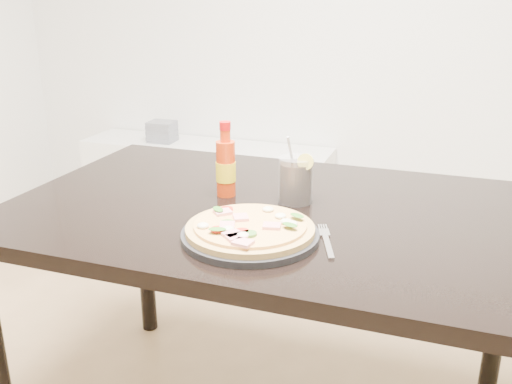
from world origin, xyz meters
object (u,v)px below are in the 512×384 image
(dining_table, at_px, (271,235))
(fork, at_px, (326,240))
(plate, at_px, (250,235))
(media_console, at_px, (206,187))
(hot_sauce_bottle, at_px, (226,167))
(pizza, at_px, (250,228))
(cola_cup, at_px, (296,181))

(dining_table, bearing_deg, fork, -42.01)
(plate, height_order, media_console, plate)
(plate, xyz_separation_m, media_console, (-0.86, 1.63, -0.51))
(dining_table, distance_m, fork, 0.27)
(hot_sauce_bottle, xyz_separation_m, fork, (0.34, -0.21, -0.08))
(plate, relative_size, hot_sauce_bottle, 1.52)
(pizza, bearing_deg, cola_cup, 83.38)
(dining_table, relative_size, fork, 7.65)
(pizza, bearing_deg, fork, 15.47)
(fork, relative_size, media_console, 0.13)
(dining_table, distance_m, plate, 0.24)
(fork, bearing_deg, media_console, 103.63)
(dining_table, distance_m, hot_sauce_bottle, 0.23)
(fork, bearing_deg, pizza, 175.95)
(hot_sauce_bottle, xyz_separation_m, cola_cup, (0.20, 0.01, -0.02))
(pizza, distance_m, media_console, 1.92)
(cola_cup, xyz_separation_m, fork, (0.14, -0.23, -0.06))
(plate, relative_size, media_console, 0.23)
(dining_table, height_order, pizza, pizza)
(hot_sauce_bottle, relative_size, fork, 1.15)
(hot_sauce_bottle, bearing_deg, cola_cup, 4.20)
(plate, distance_m, fork, 0.18)
(dining_table, relative_size, cola_cup, 7.56)
(plate, height_order, fork, plate)
(plate, xyz_separation_m, cola_cup, (0.03, 0.27, 0.05))
(dining_table, bearing_deg, pizza, -84.90)
(fork, bearing_deg, dining_table, 118.47)
(plate, xyz_separation_m, fork, (0.17, 0.05, -0.01))
(plate, height_order, cola_cup, cola_cup)
(fork, height_order, media_console, fork)
(cola_cup, distance_m, fork, 0.27)
(cola_cup, relative_size, media_console, 0.13)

